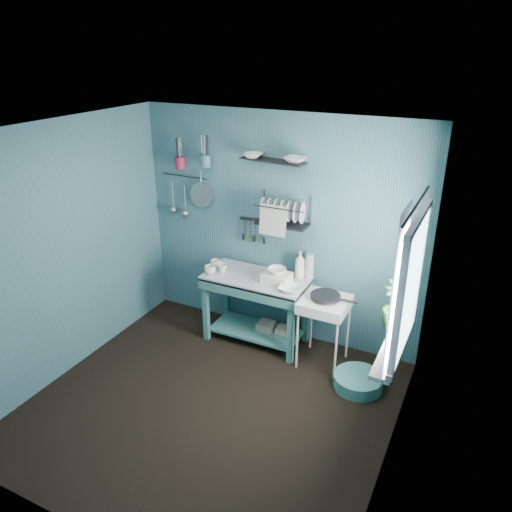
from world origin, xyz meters
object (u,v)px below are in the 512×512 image
at_px(mug_right, 216,264).
at_px(hotplate_stand, 323,331).
at_px(mug_mid, 223,268).
at_px(frying_pan, 325,296).
at_px(wash_tub, 277,278).
at_px(dish_rack, 283,210).
at_px(utensil_cup_teal, 206,161).
at_px(potted_plant, 397,306).
at_px(colander, 201,195).
at_px(work_counter, 256,309).
at_px(water_bottle, 309,266).
at_px(mug_left, 210,270).
at_px(storage_tin_small, 283,335).
at_px(storage_tin_large, 266,331).
at_px(soap_bottle, 300,264).
at_px(floor_basin, 358,381).
at_px(utensil_cup_magenta, 180,163).

xyz_separation_m(mug_right, hotplate_stand, (1.31, -0.08, -0.47)).
distance_m(mug_mid, frying_pan, 1.19).
xyz_separation_m(wash_tub, dish_rack, (-0.04, 0.21, 0.68)).
bearing_deg(utensil_cup_teal, potted_plant, -16.86).
bearing_deg(frying_pan, colander, 168.16).
relative_size(work_counter, water_bottle, 4.00).
relative_size(frying_pan, utensil_cup_teal, 2.31).
xyz_separation_m(mug_left, frying_pan, (1.29, 0.08, -0.05)).
distance_m(colander, storage_tin_small, 1.82).
bearing_deg(storage_tin_small, wash_tub, -116.57).
bearing_deg(frying_pan, mug_right, 176.68).
xyz_separation_m(mug_mid, storage_tin_large, (0.48, 0.11, -0.73)).
height_order(soap_bottle, storage_tin_small, soap_bottle).
relative_size(mug_right, soap_bottle, 0.41).
distance_m(mug_mid, colander, 0.88).
relative_size(work_counter, colander, 4.00).
relative_size(potted_plant, storage_tin_small, 2.30).
bearing_deg(soap_bottle, mug_left, -158.20).
relative_size(storage_tin_large, storage_tin_small, 1.10).
bearing_deg(floor_basin, dish_rack, 154.80).
height_order(mug_mid, mug_right, mug_right).
bearing_deg(mug_mid, dish_rack, 22.62).
bearing_deg(dish_rack, storage_tin_small, -44.16).
relative_size(wash_tub, dish_rack, 0.51).
bearing_deg(wash_tub, mug_right, 178.47).
height_order(utensil_cup_teal, floor_basin, utensil_cup_teal).
height_order(mug_right, storage_tin_large, mug_right).
bearing_deg(hotplate_stand, water_bottle, 141.85).
distance_m(water_bottle, hotplate_stand, 0.69).
bearing_deg(wash_tub, soap_bottle, 52.31).
distance_m(wash_tub, soap_bottle, 0.30).
distance_m(work_counter, frying_pan, 0.90).
relative_size(mug_mid, mug_right, 0.81).
relative_size(water_bottle, potted_plant, 0.61).
height_order(soap_bottle, floor_basin, soap_bottle).
xyz_separation_m(work_counter, floor_basin, (1.27, -0.31, -0.33)).
height_order(mug_left, soap_bottle, soap_bottle).
bearing_deg(utensil_cup_magenta, colander, 7.11).
distance_m(dish_rack, storage_tin_small, 1.43).
bearing_deg(wash_tub, utensil_cup_teal, 165.32).
xyz_separation_m(work_counter, frying_pan, (0.81, -0.08, 0.39)).
height_order(colander, potted_plant, colander).
relative_size(mug_mid, storage_tin_large, 0.45).
xyz_separation_m(work_counter, dish_rack, (0.21, 0.19, 1.13)).
distance_m(work_counter, mug_left, 0.67).
bearing_deg(mug_left, utensil_cup_teal, 122.05).
relative_size(mug_right, frying_pan, 0.41).
bearing_deg(potted_plant, dish_rack, 154.55).
bearing_deg(colander, frying_pan, -11.84).
bearing_deg(frying_pan, wash_tub, 174.27).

